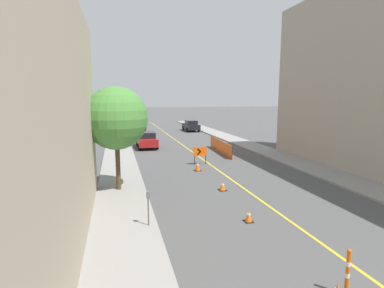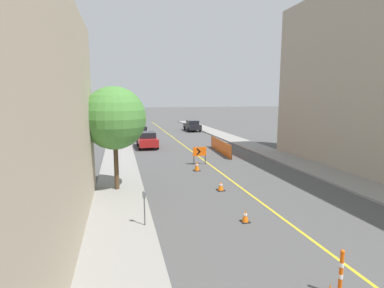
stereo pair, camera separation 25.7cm
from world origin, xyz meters
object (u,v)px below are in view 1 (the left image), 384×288
object	(u,v)px
parked_car_curb_near	(147,140)
parking_meter_near_curb	(148,201)
parked_car_curb_far	(191,126)
traffic_cone_fourth	(223,186)
traffic_cone_fifth	(198,166)
street_tree_left_near	(116,118)
traffic_cone_third	(249,216)
parked_car_curb_mid	(139,133)
arrow_barricade_primary	(200,152)
delineator_post_front	(347,275)

from	to	relation	value
parked_car_curb_near	parking_meter_near_curb	xyz separation A→B (m)	(-1.84, -18.73, 0.29)
parked_car_curb_near	parked_car_curb_far	xyz separation A→B (m)	(7.88, 13.29, 0.00)
parked_car_curb_near	traffic_cone_fourth	bearing A→B (deg)	-80.10
traffic_cone_fifth	parked_car_curb_near	world-z (taller)	parked_car_curb_near
traffic_cone_fourth	traffic_cone_fifth	xyz separation A→B (m)	(-0.15, 4.54, 0.09)
traffic_cone_fifth	parking_meter_near_curb	xyz separation A→B (m)	(-4.24, -8.33, 0.76)
parked_car_curb_near	street_tree_left_near	xyz separation A→B (m)	(-2.89, -13.75, 3.11)
street_tree_left_near	traffic_cone_third	bearing A→B (deg)	-46.73
parked_car_curb_mid	parking_meter_near_curb	distance (m)	25.02
parked_car_curb_mid	parking_meter_near_curb	xyz separation A→B (m)	(-1.58, -24.97, 0.29)
traffic_cone_fifth	parked_car_curb_near	xyz separation A→B (m)	(-2.40, 10.40, 0.47)
arrow_barricade_primary	traffic_cone_third	bearing A→B (deg)	-98.33
traffic_cone_fourth	delineator_post_front	xyz separation A→B (m)	(0.05, -8.98, 0.31)
traffic_cone_fourth	arrow_barricade_primary	size ratio (longest dim) A/B	0.38
parked_car_curb_near	street_tree_left_near	distance (m)	14.39
traffic_cone_fourth	parked_car_curb_mid	world-z (taller)	parked_car_curb_mid
arrow_barricade_primary	parked_car_curb_near	xyz separation A→B (m)	(-3.08, 8.60, -0.13)
traffic_cone_fourth	street_tree_left_near	world-z (taller)	street_tree_left_near
parked_car_curb_far	parking_meter_near_curb	xyz separation A→B (m)	(-9.71, -32.02, 0.29)
traffic_cone_fifth	parking_meter_near_curb	world-z (taller)	parking_meter_near_curb
traffic_cone_fifth	parked_car_curb_mid	world-z (taller)	parked_car_curb_mid
traffic_cone_fourth	parked_car_curb_near	size ratio (longest dim) A/B	0.12
parked_car_curb_near	parking_meter_near_curb	world-z (taller)	parked_car_curb_near
traffic_cone_fourth	parking_meter_near_curb	bearing A→B (deg)	-139.20
traffic_cone_third	arrow_barricade_primary	xyz separation A→B (m)	(0.93, 10.51, 0.69)
parked_car_curb_mid	parking_meter_near_curb	bearing A→B (deg)	-92.16
traffic_cone_fourth	parked_car_curb_far	world-z (taller)	parked_car_curb_far
delineator_post_front	parked_car_curb_mid	distance (m)	30.29
traffic_cone_fifth	street_tree_left_near	world-z (taller)	street_tree_left_near
traffic_cone_third	delineator_post_front	distance (m)	4.84
parking_meter_near_curb	parked_car_curb_mid	bearing A→B (deg)	86.37
traffic_cone_third	delineator_post_front	world-z (taller)	delineator_post_front
delineator_post_front	parking_meter_near_curb	distance (m)	6.85
parking_meter_near_curb	traffic_cone_fifth	bearing A→B (deg)	63.01
delineator_post_front	parked_car_curb_mid	world-z (taller)	parked_car_curb_mid
traffic_cone_third	parked_car_curb_mid	bearing A→B (deg)	95.43
parked_car_curb_near	parked_car_curb_mid	xyz separation A→B (m)	(-0.26, 6.24, 0.00)
traffic_cone_third	parked_car_curb_near	size ratio (longest dim) A/B	0.11
traffic_cone_third	parked_car_curb_mid	xyz separation A→B (m)	(-2.41, 25.35, 0.56)
traffic_cone_fourth	arrow_barricade_primary	xyz separation A→B (m)	(0.53, 6.34, 0.69)
traffic_cone_third	parked_car_curb_near	distance (m)	19.23
delineator_post_front	parked_car_curb_near	world-z (taller)	parked_car_curb_near
parked_car_curb_far	parking_meter_near_curb	distance (m)	33.46
traffic_cone_fourth	parked_car_curb_near	bearing A→B (deg)	99.70
delineator_post_front	arrow_barricade_primary	world-z (taller)	arrow_barricade_primary
parked_car_curb_near	parking_meter_near_curb	distance (m)	18.82
traffic_cone_fourth	traffic_cone_fifth	distance (m)	4.54
traffic_cone_fourth	parked_car_curb_near	distance (m)	15.16
delineator_post_front	arrow_barricade_primary	bearing A→B (deg)	88.22
parked_car_curb_far	arrow_barricade_primary	bearing A→B (deg)	-102.46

